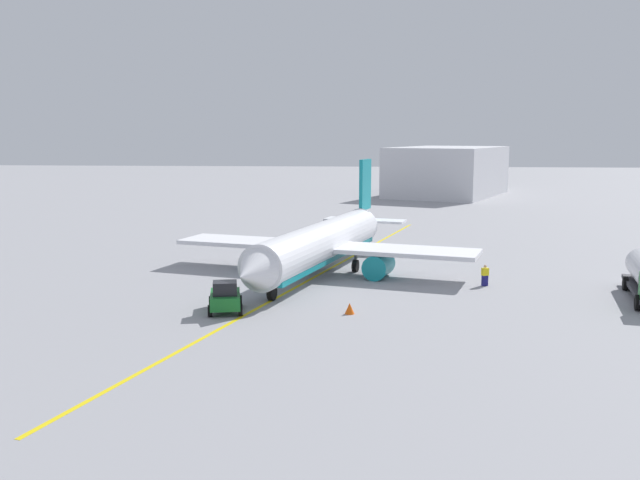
# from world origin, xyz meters

# --- Properties ---
(ground_plane) EXTENTS (400.00, 400.00, 0.00)m
(ground_plane) POSITION_xyz_m (0.00, 0.00, 0.00)
(ground_plane) COLOR #939399
(airplane) EXTENTS (31.93, 27.10, 9.46)m
(airplane) POSITION_xyz_m (-0.51, 0.14, 2.55)
(airplane) COLOR white
(airplane) RESTS_ON ground
(pushback_tug) EXTENTS (3.93, 2.95, 2.20)m
(pushback_tug) POSITION_xyz_m (13.50, -5.41, 1.01)
(pushback_tug) COLOR #196B28
(pushback_tug) RESTS_ON ground
(refueling_worker) EXTENTS (0.52, 0.62, 1.71)m
(refueling_worker) POSITION_xyz_m (3.63, 13.55, 0.82)
(refueling_worker) COLOR navy
(refueling_worker) RESTS_ON ground
(safety_cone_nose) EXTENTS (0.67, 0.67, 0.75)m
(safety_cone_nose) POSITION_xyz_m (13.34, 3.08, 0.37)
(safety_cone_nose) COLOR #F2590F
(safety_cone_nose) RESTS_ON ground
(distant_hangar) EXTENTS (32.28, 26.90, 9.46)m
(distant_hangar) POSITION_xyz_m (-80.37, 18.74, 4.72)
(distant_hangar) COLOR silver
(distant_hangar) RESTS_ON ground
(taxi_line_marking) EXTENTS (68.45, 19.08, 0.01)m
(taxi_line_marking) POSITION_xyz_m (0.00, 0.00, 0.01)
(taxi_line_marking) COLOR yellow
(taxi_line_marking) RESTS_ON ground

